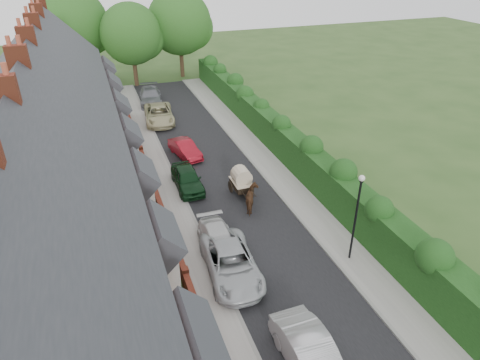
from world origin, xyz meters
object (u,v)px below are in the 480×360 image
object	(u,v)px
horse	(252,199)
car_white	(219,242)
lamppost	(357,208)
car_red	(185,149)
car_green	(187,179)
horse_cart	(241,179)
car_beige	(159,114)
car_silver_b	(231,263)
car_grey	(150,96)
car_silver_a	(312,357)

from	to	relation	value
horse	car_white	bearing A→B (deg)	65.45
lamppost	horse	size ratio (longest dim) A/B	2.74
car_red	car_white	bearing A→B (deg)	-106.77
car_green	horse_cart	xyz separation A→B (m)	(3.22, -2.06, 0.42)
car_green	car_beige	world-z (taller)	car_beige
car_white	car_beige	xyz separation A→B (m)	(0.41, 20.40, 0.13)
car_silver_b	lamppost	bearing A→B (deg)	-4.83
lamppost	car_beige	distance (m)	24.28
car_green	car_red	world-z (taller)	car_green
car_grey	car_green	bearing A→B (deg)	-84.74
lamppost	car_green	bearing A→B (deg)	121.63
car_silver_b	horse	size ratio (longest dim) A/B	2.85
car_silver_b	car_red	world-z (taller)	car_silver_b
car_silver_a	horse	xyz separation A→B (m)	(2.01, 11.72, 0.01)
lamppost	horse	xyz separation A→B (m)	(-3.18, 6.31, -2.50)
car_silver_b	horse_cart	world-z (taller)	horse_cart
car_grey	horse_cart	world-z (taller)	horse_cart
car_silver_b	horse	world-z (taller)	horse
car_white	car_red	world-z (taller)	car_red
horse_cart	car_silver_b	bearing A→B (deg)	-113.48
car_silver_a	car_green	distance (m)	15.86
car_green	horse	world-z (taller)	horse
lamppost	horse	world-z (taller)	lamppost
car_silver_b	car_beige	world-z (taller)	car_beige
car_red	horse	world-z (taller)	horse
car_beige	horse_cart	size ratio (longest dim) A/B	2.00
car_silver_a	car_silver_b	bearing A→B (deg)	99.08
car_silver_b	horse_cart	distance (m)	8.01
car_silver_a	car_green	xyz separation A→B (m)	(-1.21, 15.81, -0.05)
car_silver_a	car_red	bearing A→B (deg)	89.26
car_red	horse_cart	size ratio (longest dim) A/B	1.40
car_grey	car_beige	bearing A→B (deg)	-84.25
car_silver_a	car_beige	bearing A→B (deg)	90.27
car_white	car_green	size ratio (longest dim) A/B	1.03
car_white	horse_cart	size ratio (longest dim) A/B	1.58
car_silver_a	car_white	size ratio (longest dim) A/B	1.08
car_white	car_beige	distance (m)	20.40
lamppost	car_green	distance (m)	12.47
car_white	car_red	bearing A→B (deg)	87.50
car_grey	car_silver_b	bearing A→B (deg)	-84.12
horse_cart	horse	bearing A→B (deg)	-90.00
horse_cart	car_silver_a	bearing A→B (deg)	-98.31
lamppost	car_grey	size ratio (longest dim) A/B	0.95
car_green	car_grey	xyz separation A→B (m)	(0.52, 18.61, 0.05)
car_beige	horse	size ratio (longest dim) A/B	2.96
lamppost	car_grey	bearing A→B (deg)	101.45
car_beige	car_grey	bearing A→B (deg)	94.73
lamppost	car_white	bearing A→B (deg)	154.89
car_red	car_grey	size ratio (longest dim) A/B	0.72
lamppost	horse_cart	distance (m)	9.17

